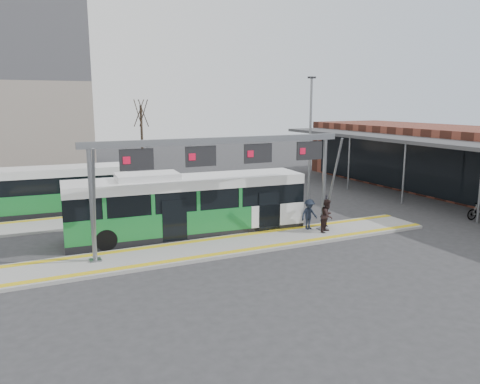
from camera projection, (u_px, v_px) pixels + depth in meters
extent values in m
plane|color=#2D2D30|center=(233.00, 247.00, 22.96)|extent=(120.00, 120.00, 0.00)
cube|color=gray|center=(233.00, 245.00, 22.95)|extent=(22.00, 3.00, 0.15)
cube|color=gray|center=(119.00, 218.00, 28.38)|extent=(20.00, 3.00, 0.15)
cube|color=gold|center=(224.00, 237.00, 23.95)|extent=(22.00, 0.35, 0.02)
cube|color=gold|center=(243.00, 250.00, 21.91)|extent=(22.00, 0.35, 0.02)
cube|color=gold|center=(115.00, 212.00, 29.38)|extent=(20.00, 0.35, 0.02)
cylinder|color=slate|center=(92.00, 204.00, 20.00)|extent=(0.20, 0.20, 5.05)
cube|color=slate|center=(95.00, 260.00, 20.47)|extent=(0.50, 0.50, 0.06)
cylinder|color=slate|center=(94.00, 208.00, 19.38)|extent=(0.12, 1.46, 4.90)
cylinder|color=slate|center=(324.00, 184.00, 25.02)|extent=(0.20, 0.20, 5.05)
cube|color=slate|center=(323.00, 229.00, 25.50)|extent=(0.50, 0.50, 0.06)
cylinder|color=slate|center=(332.00, 186.00, 24.40)|extent=(0.12, 1.46, 4.90)
cube|color=slate|center=(221.00, 140.00, 22.03)|extent=(13.00, 0.25, 0.30)
cube|color=black|center=(137.00, 160.00, 20.49)|extent=(1.50, 0.12, 0.95)
cube|color=#B90B28|center=(127.00, 160.00, 20.24)|extent=(0.32, 0.02, 0.32)
cube|color=black|center=(201.00, 156.00, 21.74)|extent=(1.50, 0.12, 0.95)
cube|color=#B90B28|center=(192.00, 157.00, 21.49)|extent=(0.32, 0.02, 0.32)
cube|color=black|center=(258.00, 153.00, 23.00)|extent=(1.50, 0.12, 0.95)
cube|color=#B90B28|center=(251.00, 154.00, 22.75)|extent=(0.32, 0.02, 0.32)
cube|color=black|center=(309.00, 151.00, 24.25)|extent=(1.50, 0.12, 0.95)
cube|color=#B90B28|center=(303.00, 151.00, 24.00)|extent=(0.32, 0.02, 0.32)
cube|color=brown|center=(476.00, 162.00, 35.25)|extent=(8.00, 32.00, 5.00)
cube|color=black|center=(435.00, 172.00, 33.58)|extent=(0.15, 28.00, 3.60)
cube|color=#3F3F42|center=(424.00, 141.00, 32.60)|extent=(4.00, 30.00, 0.25)
cylinder|color=slate|center=(404.00, 173.00, 32.30)|extent=(0.14, 0.14, 4.30)
cylinder|color=slate|center=(349.00, 163.00, 37.63)|extent=(0.14, 0.14, 4.30)
cube|color=black|center=(188.00, 231.00, 25.03)|extent=(12.63, 3.48, 0.36)
cube|color=#1A7730|center=(188.00, 217.00, 24.88)|extent=(12.63, 3.48, 1.20)
cube|color=black|center=(188.00, 196.00, 24.66)|extent=(12.63, 3.40, 1.04)
cube|color=white|center=(187.00, 182.00, 24.51)|extent=(12.63, 3.48, 0.52)
cube|color=orange|center=(293.00, 177.00, 26.77)|extent=(0.17, 1.86, 0.29)
cube|color=white|center=(147.00, 176.00, 23.69)|extent=(3.24, 2.06, 0.31)
cylinder|color=black|center=(106.00, 240.00, 22.32)|extent=(1.06, 0.38, 1.04)
cylinder|color=black|center=(101.00, 227.00, 24.47)|extent=(1.06, 0.38, 1.04)
cylinder|color=black|center=(261.00, 224.00, 25.23)|extent=(1.06, 0.38, 1.04)
cylinder|color=black|center=(245.00, 214.00, 27.38)|extent=(1.06, 0.38, 1.04)
cube|color=black|center=(30.00, 213.00, 29.21)|extent=(11.92, 3.12, 0.34)
cube|color=#1A7730|center=(29.00, 201.00, 29.07)|extent=(11.92, 3.12, 1.13)
cube|color=black|center=(28.00, 184.00, 28.87)|extent=(11.92, 3.04, 0.98)
cube|color=white|center=(26.00, 173.00, 28.73)|extent=(11.92, 3.12, 0.49)
cylinder|color=black|center=(90.00, 207.00, 29.46)|extent=(1.00, 0.35, 0.98)
cylinder|color=black|center=(87.00, 200.00, 31.47)|extent=(1.00, 0.35, 0.98)
imported|color=black|center=(325.00, 211.00, 25.88)|extent=(0.72, 0.52, 1.84)
imported|color=black|center=(327.00, 216.00, 24.87)|extent=(1.08, 1.03, 1.77)
imported|color=#1A212F|center=(309.00, 214.00, 25.40)|extent=(1.15, 0.77, 1.66)
imported|color=gray|center=(480.00, 211.00, 28.13)|extent=(1.81, 0.75, 1.05)
cylinder|color=#382B21|center=(66.00, 132.00, 48.28)|extent=(0.28, 0.28, 7.73)
cylinder|color=#382B21|center=(142.00, 135.00, 52.71)|extent=(0.28, 0.28, 6.60)
cylinder|color=slate|center=(310.00, 143.00, 31.49)|extent=(0.16, 0.16, 8.56)
cube|color=black|center=(312.00, 77.00, 30.67)|extent=(0.50, 0.25, 0.12)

